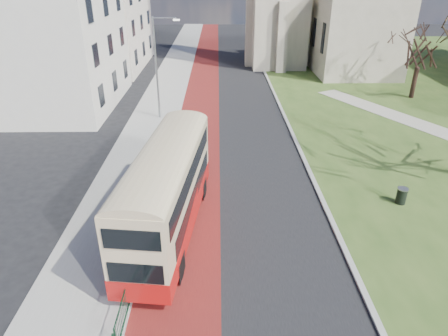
{
  "coord_description": "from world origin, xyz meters",
  "views": [
    {
      "loc": [
        0.45,
        -14.12,
        11.44
      ],
      "look_at": [
        0.72,
        4.6,
        2.0
      ],
      "focal_mm": 32.0,
      "sensor_mm": 36.0,
      "label": 1
    }
  ],
  "objects_px": {
    "streetlamp": "(158,64)",
    "bus": "(168,188)",
    "winter_tree_far": "(423,41)",
    "litter_bin": "(402,196)"
  },
  "relations": [
    {
      "from": "winter_tree_far",
      "to": "bus",
      "type": "bearing_deg",
      "value": -134.22
    },
    {
      "from": "streetlamp",
      "to": "litter_bin",
      "type": "relative_size",
      "value": 8.81
    },
    {
      "from": "streetlamp",
      "to": "bus",
      "type": "relative_size",
      "value": 0.77
    },
    {
      "from": "litter_bin",
      "to": "streetlamp",
      "type": "bearing_deg",
      "value": 136.48
    },
    {
      "from": "winter_tree_far",
      "to": "litter_bin",
      "type": "relative_size",
      "value": 8.43
    },
    {
      "from": "streetlamp",
      "to": "winter_tree_far",
      "type": "xyz_separation_m",
      "value": [
        23.68,
        5.6,
        0.74
      ]
    },
    {
      "from": "bus",
      "to": "winter_tree_far",
      "type": "distance_m",
      "value": 30.58
    },
    {
      "from": "bus",
      "to": "litter_bin",
      "type": "height_order",
      "value": "bus"
    },
    {
      "from": "bus",
      "to": "streetlamp",
      "type": "bearing_deg",
      "value": 105.11
    },
    {
      "from": "winter_tree_far",
      "to": "litter_bin",
      "type": "height_order",
      "value": "winter_tree_far"
    }
  ]
}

